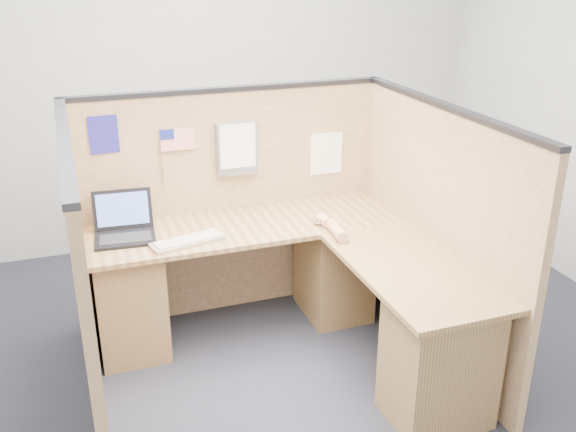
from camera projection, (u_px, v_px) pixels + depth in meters
name	position (u px, v px, depth m)	size (l,w,h in m)	color
floor	(282.00, 385.00, 3.67)	(5.00, 5.00, 0.00)	#21222F
wall_back	(190.00, 75.00, 5.11)	(5.00, 5.00, 0.00)	#ACB0B2
cubicle_partitions	(258.00, 234.00, 3.75)	(2.06, 1.83, 1.53)	brown
l_desk	(296.00, 296.00, 3.83)	(1.95, 1.75, 0.73)	brown
laptop	(123.00, 226.00, 3.80)	(0.37, 0.36, 0.25)	black
keyboard	(188.00, 241.00, 3.72)	(0.45, 0.24, 0.03)	gray
mouse	(322.00, 221.00, 3.98)	(0.10, 0.06, 0.04)	silver
hand_forearm	(332.00, 226.00, 3.87)	(0.10, 0.37, 0.08)	tan
blue_poster	(104.00, 135.00, 3.79)	(0.17, 0.00, 0.23)	navy
american_flag	(174.00, 142.00, 3.93)	(0.22, 0.01, 0.37)	olive
file_holder	(237.00, 148.00, 4.07)	(0.26, 0.05, 0.34)	slate
paper_left	(241.00, 153.00, 4.12)	(0.23, 0.00, 0.30)	white
paper_right	(326.00, 154.00, 4.33)	(0.22, 0.00, 0.28)	white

